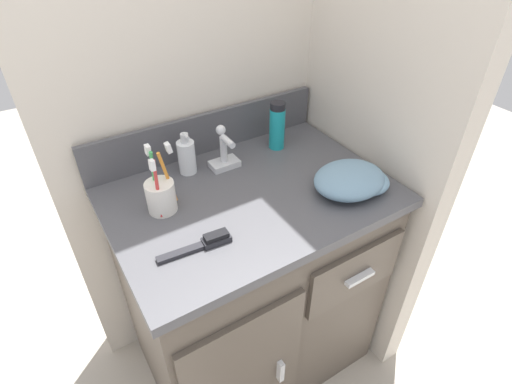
{
  "coord_description": "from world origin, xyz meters",
  "views": [
    {
      "loc": [
        -0.47,
        -0.78,
        1.5
      ],
      "look_at": [
        0.0,
        -0.03,
        0.83
      ],
      "focal_mm": 28.0,
      "sensor_mm": 36.0,
      "label": 1
    }
  ],
  "objects_px": {
    "soap_dispenser": "(187,156)",
    "shaving_cream_can": "(277,126)",
    "hand_towel": "(353,180)",
    "toothbrush_cup": "(161,195)",
    "hairbrush": "(205,243)"
  },
  "relations": [
    {
      "from": "toothbrush_cup",
      "to": "shaving_cream_can",
      "type": "distance_m",
      "value": 0.46
    },
    {
      "from": "soap_dispenser",
      "to": "hairbrush",
      "type": "relative_size",
      "value": 0.73
    },
    {
      "from": "toothbrush_cup",
      "to": "hand_towel",
      "type": "bearing_deg",
      "value": -22.12
    },
    {
      "from": "toothbrush_cup",
      "to": "shaving_cream_can",
      "type": "bearing_deg",
      "value": 14.05
    },
    {
      "from": "toothbrush_cup",
      "to": "hairbrush",
      "type": "bearing_deg",
      "value": -79.44
    },
    {
      "from": "soap_dispenser",
      "to": "hand_towel",
      "type": "bearing_deg",
      "value": -42.61
    },
    {
      "from": "toothbrush_cup",
      "to": "hand_towel",
      "type": "height_order",
      "value": "toothbrush_cup"
    },
    {
      "from": "shaving_cream_can",
      "to": "hairbrush",
      "type": "distance_m",
      "value": 0.51
    },
    {
      "from": "toothbrush_cup",
      "to": "shaving_cream_can",
      "type": "xyz_separation_m",
      "value": [
        0.45,
        0.11,
        0.03
      ]
    },
    {
      "from": "toothbrush_cup",
      "to": "hairbrush",
      "type": "height_order",
      "value": "toothbrush_cup"
    },
    {
      "from": "toothbrush_cup",
      "to": "shaving_cream_can",
      "type": "relative_size",
      "value": 1.18
    },
    {
      "from": "soap_dispenser",
      "to": "hand_towel",
      "type": "distance_m",
      "value": 0.49
    },
    {
      "from": "soap_dispenser",
      "to": "shaving_cream_can",
      "type": "xyz_separation_m",
      "value": [
        0.31,
        -0.02,
        0.02
      ]
    },
    {
      "from": "soap_dispenser",
      "to": "shaving_cream_can",
      "type": "relative_size",
      "value": 0.85
    },
    {
      "from": "shaving_cream_can",
      "to": "hairbrush",
      "type": "bearing_deg",
      "value": -144.06
    }
  ]
}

